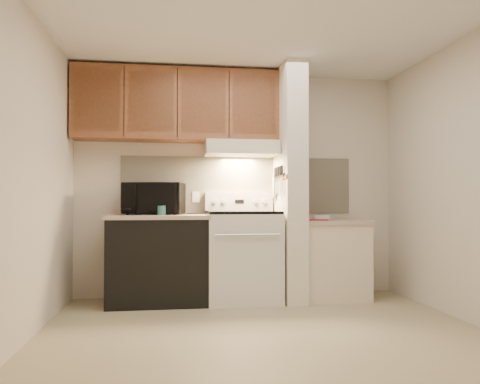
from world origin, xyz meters
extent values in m
plane|color=tan|center=(0.00, 0.00, 0.00)|extent=(3.60, 3.60, 0.00)
plane|color=white|center=(0.00, 0.00, 2.50)|extent=(3.60, 3.60, 0.00)
cube|color=beige|center=(0.00, 1.50, 1.25)|extent=(3.60, 2.50, 0.02)
cube|color=beige|center=(-1.80, 0.00, 1.25)|extent=(0.02, 3.00, 2.50)
cube|color=beige|center=(1.80, 0.00, 1.25)|extent=(0.02, 3.00, 2.50)
cube|color=beige|center=(0.00, 1.49, 1.24)|extent=(2.60, 0.02, 0.63)
cube|color=silver|center=(0.00, 1.16, 0.46)|extent=(0.76, 0.65, 0.92)
cube|color=black|center=(0.00, 0.84, 0.50)|extent=(0.50, 0.01, 0.30)
cylinder|color=silver|center=(0.00, 0.80, 0.72)|extent=(0.65, 0.02, 0.02)
cube|color=black|center=(0.00, 1.16, 0.94)|extent=(0.74, 0.64, 0.03)
cube|color=silver|center=(0.00, 1.44, 1.05)|extent=(0.76, 0.08, 0.20)
cube|color=black|center=(0.00, 1.40, 1.05)|extent=(0.10, 0.01, 0.04)
cylinder|color=silver|center=(-0.28, 1.40, 1.05)|extent=(0.05, 0.02, 0.05)
cylinder|color=silver|center=(-0.18, 1.40, 1.05)|extent=(0.05, 0.02, 0.05)
cylinder|color=silver|center=(0.18, 1.40, 1.05)|extent=(0.05, 0.02, 0.05)
cylinder|color=silver|center=(0.28, 1.40, 1.05)|extent=(0.05, 0.02, 0.05)
cube|color=black|center=(-0.88, 1.17, 0.43)|extent=(1.00, 0.63, 0.87)
cube|color=#B9A190|center=(-0.88, 1.17, 0.89)|extent=(1.04, 0.67, 0.04)
cube|color=black|center=(-0.48, 1.36, 0.92)|extent=(0.21, 0.10, 0.01)
cylinder|color=#275F59|center=(-0.85, 1.06, 0.96)|extent=(0.09, 0.09, 0.10)
cube|color=beige|center=(-0.48, 1.48, 1.10)|extent=(0.08, 0.01, 0.12)
imported|color=black|center=(-0.93, 1.31, 1.08)|extent=(0.67, 0.51, 0.34)
cube|color=silver|center=(0.51, 1.15, 1.25)|extent=(0.22, 0.70, 2.50)
cube|color=brown|center=(0.39, 1.15, 1.30)|extent=(0.01, 0.70, 0.04)
cube|color=black|center=(0.39, 1.10, 1.32)|extent=(0.02, 0.42, 0.04)
cube|color=silver|center=(0.38, 0.94, 1.22)|extent=(0.01, 0.03, 0.16)
cylinder|color=black|center=(0.38, 0.94, 1.37)|extent=(0.02, 0.02, 0.10)
cube|color=silver|center=(0.38, 1.01, 1.21)|extent=(0.01, 0.04, 0.18)
cylinder|color=black|center=(0.38, 1.01, 1.37)|extent=(0.02, 0.02, 0.10)
cube|color=silver|center=(0.38, 1.10, 1.20)|extent=(0.01, 0.04, 0.20)
cylinder|color=black|center=(0.38, 1.10, 1.37)|extent=(0.02, 0.02, 0.10)
cube|color=silver|center=(0.38, 1.18, 1.22)|extent=(0.01, 0.04, 0.16)
cylinder|color=black|center=(0.38, 1.18, 1.37)|extent=(0.02, 0.02, 0.10)
cube|color=silver|center=(0.38, 1.26, 1.21)|extent=(0.01, 0.04, 0.18)
cylinder|color=black|center=(0.38, 1.27, 1.37)|extent=(0.02, 0.02, 0.10)
cube|color=gray|center=(0.38, 1.32, 1.21)|extent=(0.03, 0.10, 0.24)
cube|color=beige|center=(0.97, 1.15, 0.40)|extent=(0.70, 0.60, 0.81)
cube|color=#B9A190|center=(0.97, 1.15, 0.83)|extent=(0.74, 0.64, 0.04)
cube|color=maroon|center=(0.79, 1.00, 0.85)|extent=(0.27, 0.31, 0.01)
cube|color=white|center=(0.92, 1.31, 0.87)|extent=(0.19, 0.15, 0.04)
cube|color=beige|center=(0.00, 1.28, 1.62)|extent=(0.78, 0.44, 0.15)
cube|color=beige|center=(0.00, 1.07, 1.58)|extent=(0.78, 0.04, 0.06)
cube|color=brown|center=(-0.69, 1.32, 2.08)|extent=(2.18, 0.33, 0.77)
cube|color=brown|center=(-1.51, 1.17, 2.08)|extent=(0.46, 0.01, 0.63)
cube|color=black|center=(-1.23, 1.16, 2.08)|extent=(0.01, 0.01, 0.73)
cube|color=brown|center=(-0.96, 1.17, 2.08)|extent=(0.46, 0.01, 0.63)
cube|color=black|center=(-0.69, 1.16, 2.08)|extent=(0.01, 0.01, 0.73)
cube|color=brown|center=(-0.42, 1.17, 2.08)|extent=(0.46, 0.01, 0.63)
cube|color=black|center=(-0.14, 1.16, 2.08)|extent=(0.01, 0.01, 0.73)
cube|color=brown|center=(0.13, 1.17, 2.08)|extent=(0.46, 0.01, 0.63)
camera|label=1|loc=(-0.72, -3.74, 1.04)|focal=35.00mm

